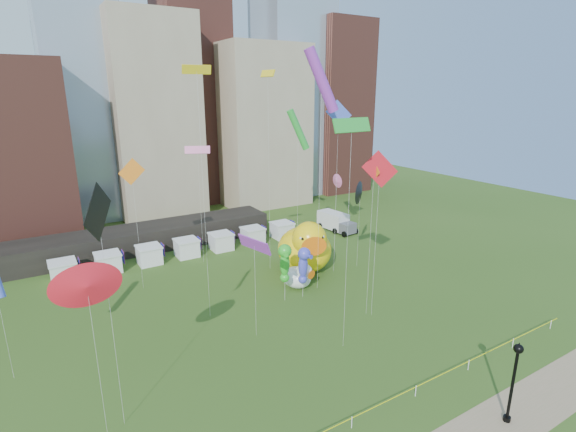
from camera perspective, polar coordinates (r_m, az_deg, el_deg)
ground at (r=32.27m, az=8.36°, el=-25.90°), size 160.00×160.00×0.00m
skyline at (r=81.15m, az=-19.15°, el=15.18°), size 101.00×23.00×68.00m
pavilion at (r=64.35m, az=-19.15°, el=-2.87°), size 38.00×6.00×3.20m
vendor_tents at (r=60.19m, az=-13.17°, el=-4.18°), size 33.24×2.80×2.40m
caution_tape at (r=31.82m, az=8.42°, el=-24.99°), size 50.00×0.06×0.90m
big_duck at (r=53.06m, az=2.32°, el=-4.11°), size 8.90×9.96×6.97m
small_duck at (r=49.39m, az=1.39°, el=-7.93°), size 3.85×4.38×3.08m
seahorse_green at (r=45.21m, az=-0.37°, el=-5.82°), size 1.88×2.08×6.39m
seahorse_purple at (r=46.19m, az=2.05°, el=-6.15°), size 1.63×1.90×5.73m
lamppost at (r=33.61m, az=27.64°, el=-17.96°), size 0.63×0.63×6.04m
box_truck at (r=69.67m, az=6.27°, el=-0.74°), size 3.26×6.96×2.86m
kite_0 at (r=27.41m, az=-24.98°, el=-8.38°), size 2.68×0.45×12.19m
kite_1 at (r=54.51m, az=-11.85°, el=8.44°), size 2.95×1.66×15.13m
kite_2 at (r=27.39m, az=-23.72°, el=0.16°), size 2.00×2.87×16.52m
kite_3 at (r=33.79m, az=8.41°, el=11.59°), size 3.55×0.67×19.59m
kite_4 at (r=50.92m, az=-2.69°, el=17.93°), size 0.57×2.56×23.84m
kite_5 at (r=50.12m, az=6.67°, el=12.88°), size 2.77×1.23×20.65m
kite_6 at (r=48.67m, az=-19.88°, el=5.30°), size 2.47×1.58×14.84m
kite_7 at (r=45.11m, az=4.44°, el=17.38°), size 3.94×2.02×25.79m
kite_8 at (r=40.37m, az=11.99°, el=5.84°), size 3.18×1.43×16.45m
kite_9 at (r=55.09m, az=6.41°, el=4.60°), size 0.55×1.72×11.52m
kite_10 at (r=53.54m, az=9.49°, el=3.02°), size 2.42×1.97×11.00m
kite_11 at (r=50.63m, az=1.35°, el=11.28°), size 2.90×1.42×19.66m
kite_12 at (r=39.26m, az=-11.93°, el=17.93°), size 2.49×0.72×23.67m
kite_14 at (r=40.63m, az=11.22°, el=5.18°), size 0.19×1.74×15.47m
kite_15 at (r=37.49m, az=-4.46°, el=-3.77°), size 1.38×3.84×9.40m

